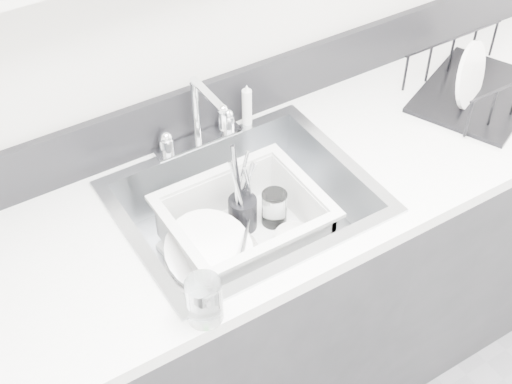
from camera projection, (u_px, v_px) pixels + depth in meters
counter_run at (247, 308)px, 2.14m from camera, size 3.20×0.62×0.92m
backsplash at (189, 113)px, 1.96m from camera, size 3.20×0.02×0.16m
sink at (246, 222)px, 1.89m from camera, size 0.64×0.52×0.20m
faucet at (199, 129)px, 1.94m from camera, size 0.26×0.18×0.23m
side_sprayer at (247, 105)px, 2.00m from camera, size 0.03×0.03×0.14m
wash_tub at (244, 226)px, 1.88m from camera, size 0.45×0.39×0.16m
plate_stack at (212, 257)px, 1.84m from camera, size 0.28×0.27×0.11m
utensil_cup at (242, 211)px, 1.93m from camera, size 0.08×0.08×0.26m
ladle at (229, 240)px, 1.88m from camera, size 0.25×0.22×0.07m
tumbler_in_tub at (274, 208)px, 1.95m from camera, size 0.09×0.09×0.10m
tumbler_counter at (204, 300)px, 1.52m from camera, size 0.10×0.10×0.11m
dish_rack at (482, 76)px, 2.10m from camera, size 0.49×0.44×0.14m
bowl_small at (294, 240)px, 1.90m from camera, size 0.14×0.14×0.03m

